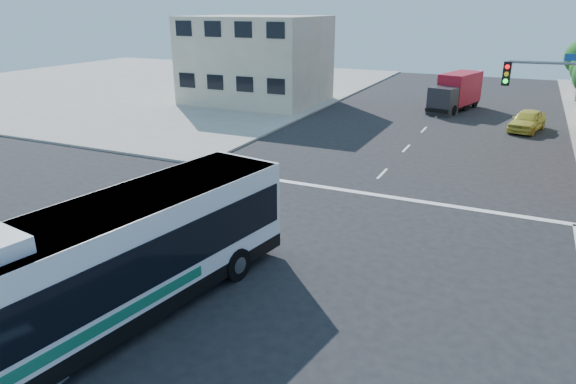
% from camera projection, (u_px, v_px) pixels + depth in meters
% --- Properties ---
extents(ground, '(120.00, 120.00, 0.00)m').
position_uv_depth(ground, '(282.00, 279.00, 17.62)').
color(ground, black).
rests_on(ground, ground).
extents(sidewalk_nw, '(50.00, 50.00, 0.15)m').
position_uv_depth(sidewalk_nw, '(144.00, 84.00, 61.29)').
color(sidewalk_nw, gray).
rests_on(sidewalk_nw, ground).
extents(building_west, '(12.06, 10.06, 8.00)m').
position_uv_depth(building_west, '(256.00, 60.00, 48.55)').
color(building_west, beige).
rests_on(building_west, ground).
extents(transit_bus, '(5.11, 13.75, 3.98)m').
position_uv_depth(transit_bus, '(98.00, 268.00, 14.31)').
color(transit_bus, black).
rests_on(transit_bus, ground).
extents(box_truck, '(3.88, 7.48, 3.23)m').
position_uv_depth(box_truck, '(455.00, 93.00, 45.71)').
color(box_truck, '#26262A').
rests_on(box_truck, ground).
extents(parked_car, '(2.91, 4.97, 1.59)m').
position_uv_depth(parked_car, '(527.00, 120.00, 38.33)').
color(parked_car, '#D6CC44').
rests_on(parked_car, ground).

